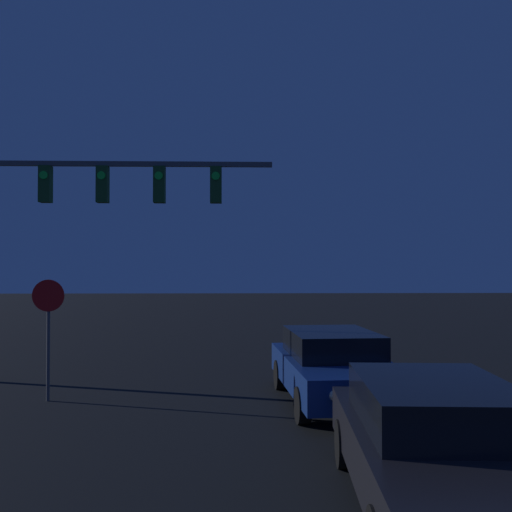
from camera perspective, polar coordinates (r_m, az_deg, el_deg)
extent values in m
cube|color=black|center=(7.16, 17.98, -18.59)|extent=(2.29, 4.76, 0.61)
cube|color=black|center=(7.23, 17.44, -13.82)|extent=(1.86, 2.61, 0.51)
cylinder|color=black|center=(8.83, 21.31, -17.24)|extent=(0.26, 0.68, 0.66)
cylinder|color=black|center=(8.43, 8.85, -18.08)|extent=(0.26, 0.68, 0.66)
cube|color=navy|center=(11.99, 7.82, -11.45)|extent=(2.30, 4.76, 0.61)
cube|color=black|center=(12.13, 7.56, -8.65)|extent=(1.86, 2.61, 0.51)
cylinder|color=black|center=(10.96, 14.44, -14.05)|extent=(0.26, 0.68, 0.66)
cylinder|color=black|center=(10.50, 4.67, -14.67)|extent=(0.26, 0.68, 0.66)
cylinder|color=black|center=(13.64, 10.22, -11.47)|extent=(0.26, 0.68, 0.66)
cylinder|color=black|center=(13.27, 2.42, -11.78)|extent=(0.26, 0.68, 0.66)
sphere|color=#F9EFC6|center=(9.93, 14.20, -13.25)|extent=(0.18, 0.18, 0.18)
sphere|color=#F9EFC6|center=(9.63, 7.87, -13.67)|extent=(0.18, 0.18, 0.18)
cube|color=#4C4C51|center=(14.56, -12.37, 8.98)|extent=(6.97, 0.12, 0.12)
cube|color=#1E471E|center=(15.01, -20.30, 6.75)|extent=(0.28, 0.28, 0.90)
cylinder|color=green|center=(14.89, -20.48, 7.60)|extent=(0.20, 0.02, 0.20)
cube|color=#1E471E|center=(14.62, -15.08, 6.92)|extent=(0.28, 0.28, 0.90)
cylinder|color=green|center=(14.51, -15.22, 7.80)|extent=(0.20, 0.02, 0.20)
cube|color=#1E471E|center=(14.37, -9.63, 7.04)|extent=(0.28, 0.28, 0.90)
cylinder|color=green|center=(14.25, -9.71, 7.93)|extent=(0.20, 0.02, 0.20)
cube|color=#1E471E|center=(14.24, -4.03, 7.10)|extent=(0.28, 0.28, 0.90)
cylinder|color=green|center=(14.13, -4.05, 8.00)|extent=(0.20, 0.02, 0.20)
cylinder|color=#4C4C51|center=(12.77, -20.06, -7.91)|extent=(0.07, 0.07, 2.53)
cylinder|color=red|center=(12.67, -20.07, -3.74)|extent=(0.67, 0.03, 0.67)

